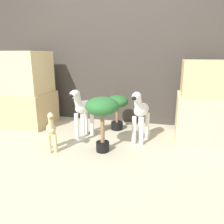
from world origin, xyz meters
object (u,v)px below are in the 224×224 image
object	(u,v)px
giraffe_figurine	(51,130)
potted_palm_front	(117,105)
zebra_left	(83,110)
potted_palm_back	(102,110)
zebra_right	(140,112)

from	to	relation	value
giraffe_figurine	potted_palm_front	world-z (taller)	potted_palm_front
zebra_left	potted_palm_back	distance (m)	0.51
zebra_left	potted_palm_front	size ratio (longest dim) A/B	1.31
zebra_right	giraffe_figurine	distance (m)	1.10
potted_palm_front	potted_palm_back	size ratio (longest dim) A/B	0.80
giraffe_figurine	potted_palm_front	xyz separation A→B (m)	(0.55, 0.94, 0.10)
zebra_right	potted_palm_front	bearing A→B (deg)	134.50
zebra_right	potted_palm_back	bearing A→B (deg)	-134.89
potted_palm_back	zebra_right	bearing A→B (deg)	45.11
potted_palm_back	giraffe_figurine	bearing A→B (deg)	-164.69
zebra_left	potted_palm_front	bearing A→B (deg)	51.96
zebra_right	giraffe_figurine	world-z (taller)	zebra_right
zebra_right	potted_palm_back	size ratio (longest dim) A/B	1.05
zebra_right	potted_palm_front	size ratio (longest dim) A/B	1.31
zebra_right	potted_palm_front	xyz separation A→B (m)	(-0.40, 0.41, -0.03)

